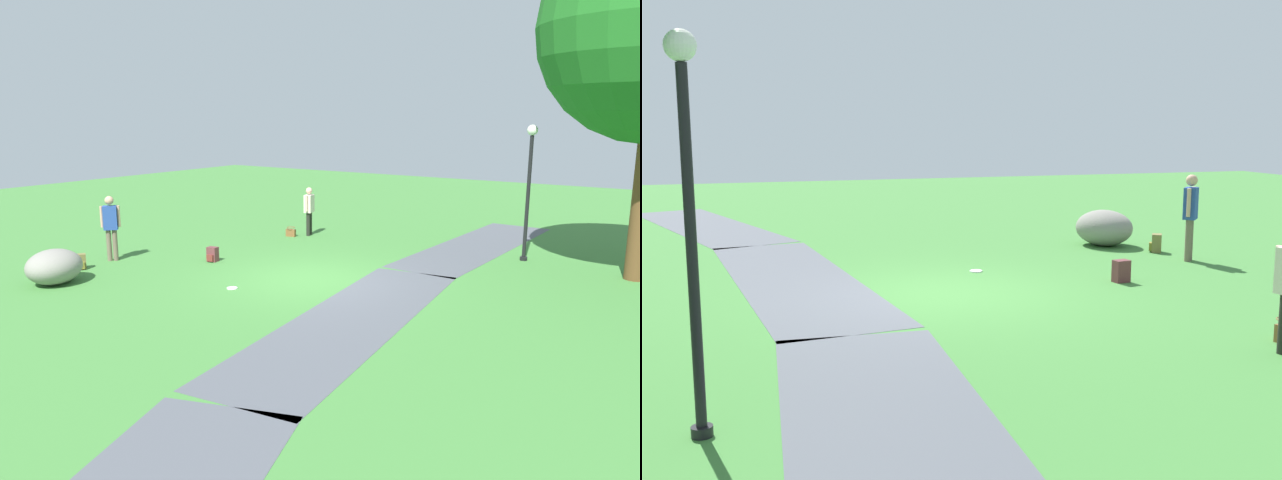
{
  "view_description": "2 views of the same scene",
  "coord_description": "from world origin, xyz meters",
  "views": [
    {
      "loc": [
        11.59,
        8.07,
        3.96
      ],
      "look_at": [
        0.67,
        0.7,
        1.18
      ],
      "focal_mm": 33.88,
      "sensor_mm": 36.0,
      "label": 1
    },
    {
      "loc": [
        -11.94,
        3.34,
        2.91
      ],
      "look_at": [
        1.17,
        -0.66,
        0.71
      ],
      "focal_mm": 42.65,
      "sensor_mm": 36.0,
      "label": 2
    }
  ],
  "objects": [
    {
      "name": "frisbee_on_grass",
      "position": [
        1.64,
        -1.09,
        0.01
      ],
      "size": [
        0.24,
        0.24,
        0.02
      ],
      "color": "white",
      "rests_on": "ground"
    },
    {
      "name": "lawn_boulder",
      "position": [
        3.67,
        -4.85,
        0.41
      ],
      "size": [
        1.7,
        1.58,
        0.82
      ],
      "color": "gray",
      "rests_on": "ground"
    },
    {
      "name": "ground_plane",
      "position": [
        0.0,
        0.0,
        0.0
      ],
      "size": [
        48.0,
        48.0,
        0.0
      ],
      "primitive_type": "plane",
      "color": "#3E7A36"
    },
    {
      "name": "spare_backpack_on_lawn",
      "position": [
        -0.0,
        -3.29,
        0.19
      ],
      "size": [
        0.29,
        0.31,
        0.4
      ],
      "color": "brown",
      "rests_on": "ground"
    },
    {
      "name": "handbag_on_grass",
      "position": [
        -3.94,
        -3.57,
        0.14
      ],
      "size": [
        0.31,
        0.34,
        0.31
      ],
      "color": "brown",
      "rests_on": "ground"
    },
    {
      "name": "man_near_boulder",
      "position": [
        1.44,
        -5.63,
        1.04
      ],
      "size": [
        0.43,
        0.42,
        1.78
      ],
      "color": "#6B5D4C",
      "rests_on": "ground"
    },
    {
      "name": "backpack_by_boulder",
      "position": [
        2.52,
        -5.53,
        0.19
      ],
      "size": [
        0.34,
        0.35,
        0.4
      ],
      "color": "olive",
      "rests_on": "ground"
    },
    {
      "name": "footpath_segment_near",
      "position": [
        -6.0,
        2.0,
        0.0
      ],
      "size": [
        8.08,
        2.39,
        0.01
      ],
      "color": "#4D5058",
      "rests_on": "ground"
    },
    {
      "name": "footpath_segment_mid",
      "position": [
        1.97,
        2.31,
        0.0
      ],
      "size": [
        8.19,
        2.99,
        0.01
      ],
      "color": "#4D5058",
      "rests_on": "ground"
    },
    {
      "name": "woman_with_handbag",
      "position": [
        -4.44,
        -3.18,
        0.91
      ],
      "size": [
        0.51,
        0.31,
        1.59
      ],
      "color": "black",
      "rests_on": "ground"
    },
    {
      "name": "lamp_post",
      "position": [
        -4.89,
        3.7,
        2.26
      ],
      "size": [
        0.28,
        0.28,
        3.66
      ],
      "color": "black",
      "rests_on": "ground"
    }
  ]
}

